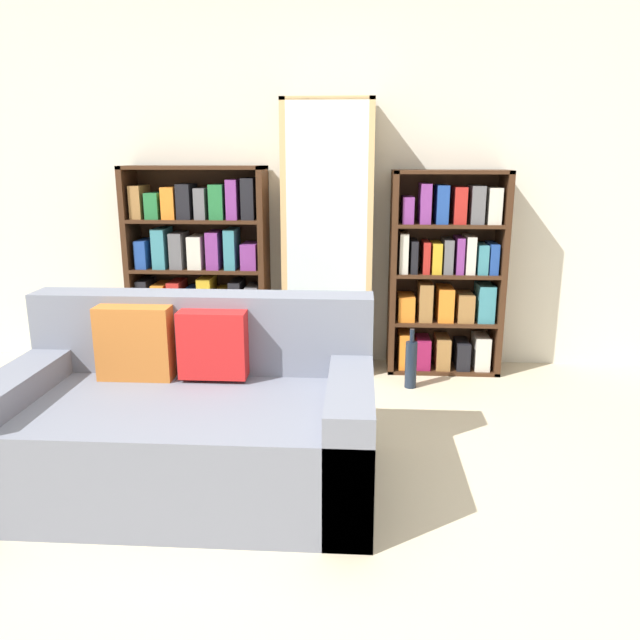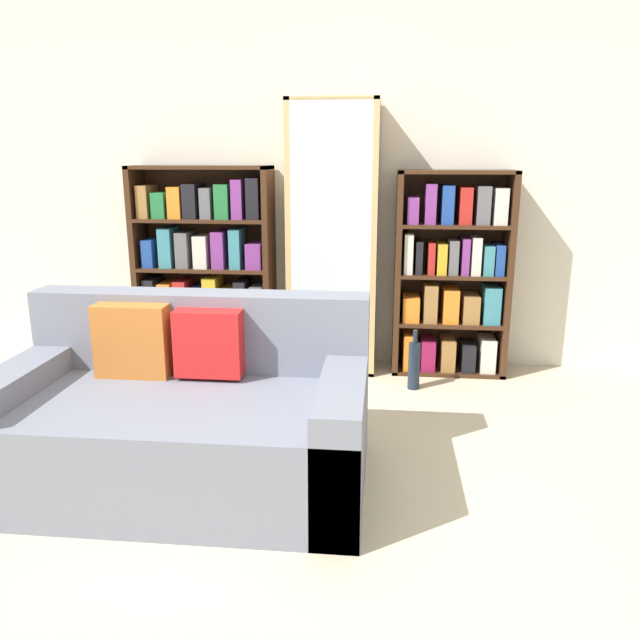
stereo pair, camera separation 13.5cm
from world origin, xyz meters
The scene contains 7 objects.
ground_plane centered at (0.00, 0.00, 0.00)m, with size 16.00×16.00×0.00m, color beige.
wall_back centered at (0.00, 2.39, 1.35)m, with size 6.64×0.06×2.70m.
couch centered at (-0.38, 0.48, 0.30)m, with size 1.70×0.96×0.84m.
bookshelf_left centered at (-0.74, 2.19, 0.69)m, with size 0.99×0.32×1.44m.
display_cabinet centered at (0.18, 2.17, 0.92)m, with size 0.61×0.36×1.87m.
bookshelf_right centered at (1.01, 2.19, 0.68)m, with size 0.78×0.32×1.41m.
wine_bottle centered at (0.75, 1.80, 0.17)m, with size 0.08×0.08×0.40m.
Camera 1 is at (0.40, -2.16, 1.50)m, focal length 35.00 mm.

